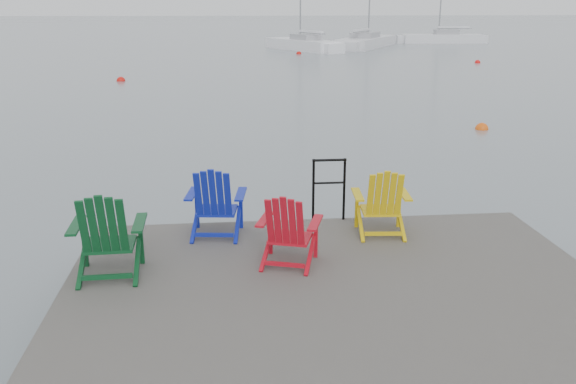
{
  "coord_description": "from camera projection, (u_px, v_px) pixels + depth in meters",
  "views": [
    {
      "loc": [
        -1.15,
        -5.66,
        3.45
      ],
      "look_at": [
        -0.3,
        2.72,
        0.85
      ],
      "focal_mm": 38.0,
      "sensor_mm": 36.0,
      "label": 1
    }
  ],
  "objects": [
    {
      "name": "chair_blue",
      "position": [
        215.0,
        201.0,
        7.97
      ],
      "size": [
        0.83,
        0.78,
        0.96
      ],
      "rotation": [
        0.0,
        0.0,
        -0.12
      ],
      "color": "#0F1EA0",
      "rests_on": "dock"
    },
    {
      "name": "buoy_a",
      "position": [
        482.0,
        129.0,
        17.59
      ],
      "size": [
        0.38,
        0.38,
        0.38
      ],
      "primitive_type": "sphere",
      "color": "#F4580E",
      "rests_on": "ground"
    },
    {
      "name": "sailboat_far",
      "position": [
        442.0,
        39.0,
        56.76
      ],
      "size": [
        7.35,
        2.6,
        10.09
      ],
      "rotation": [
        0.0,
        0.0,
        1.47
      ],
      "color": "white",
      "rests_on": "ground"
    },
    {
      "name": "handrail",
      "position": [
        329.0,
        183.0,
        8.56
      ],
      "size": [
        0.48,
        0.04,
        0.9
      ],
      "color": "black",
      "rests_on": "dock"
    },
    {
      "name": "chair_yellow",
      "position": [
        382.0,
        201.0,
        8.02
      ],
      "size": [
        0.78,
        0.73,
        0.93
      ],
      "rotation": [
        0.0,
        0.0,
        -0.08
      ],
      "color": "#DEB70C",
      "rests_on": "dock"
    },
    {
      "name": "ground",
      "position": [
        342.0,
        342.0,
        6.51
      ],
      "size": [
        400.0,
        400.0,
        0.0
      ],
      "primitive_type": "plane",
      "color": "slate",
      "rests_on": "ground"
    },
    {
      "name": "buoy_b",
      "position": [
        121.0,
        81.0,
        28.69
      ],
      "size": [
        0.41,
        0.41,
        0.41
      ],
      "primitive_type": "sphere",
      "color": "red",
      "rests_on": "ground"
    },
    {
      "name": "chair_green",
      "position": [
        107.0,
        234.0,
        6.75
      ],
      "size": [
        0.84,
        0.78,
        1.03
      ],
      "rotation": [
        0.0,
        0.0,
        0.03
      ],
      "color": "#0B401D",
      "rests_on": "dock"
    },
    {
      "name": "dock",
      "position": [
        342.0,
        312.0,
        6.41
      ],
      "size": [
        6.0,
        5.0,
        1.4
      ],
      "color": "#2C2A27",
      "rests_on": "ground"
    },
    {
      "name": "sailboat_near",
      "position": [
        303.0,
        45.0,
        48.23
      ],
      "size": [
        5.42,
        8.42,
        11.44
      ],
      "rotation": [
        0.0,
        0.0,
        0.43
      ],
      "color": "white",
      "rests_on": "ground"
    },
    {
      "name": "buoy_d",
      "position": [
        299.0,
        54.0,
        44.36
      ],
      "size": [
        0.39,
        0.39,
        0.39
      ],
      "primitive_type": "sphere",
      "color": "red",
      "rests_on": "ground"
    },
    {
      "name": "sailboat_mid",
      "position": [
        366.0,
        43.0,
        51.56
      ],
      "size": [
        7.18,
        10.15,
        13.76
      ],
      "rotation": [
        0.0,
        0.0,
        -0.5
      ],
      "color": "silver",
      "rests_on": "ground"
    },
    {
      "name": "chair_red",
      "position": [
        288.0,
        229.0,
        7.08
      ],
      "size": [
        0.85,
        0.8,
        0.9
      ],
      "rotation": [
        0.0,
        0.0,
        -0.31
      ],
      "color": "#B80D1C",
      "rests_on": "dock"
    },
    {
      "name": "buoy_c",
      "position": [
        477.0,
        63.0,
        37.67
      ],
      "size": [
        0.35,
        0.35,
        0.35
      ],
      "primitive_type": "sphere",
      "color": "red",
      "rests_on": "ground"
    }
  ]
}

